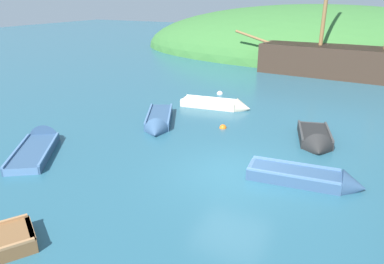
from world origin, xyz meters
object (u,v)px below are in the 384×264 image
rowboat_outer_right (158,122)px  buoy_orange (223,128)px  rowboat_outer_left (39,146)px  rowboat_center (311,180)px  rowboat_portside (219,106)px  rowboat_far (315,141)px  buoy_white (220,94)px  sailing_ship (354,66)px

rowboat_outer_right → buoy_orange: (2.79, 1.00, -0.11)m
rowboat_outer_left → rowboat_center: bearing=-113.8°
rowboat_center → rowboat_portside: bearing=126.8°
rowboat_far → buoy_orange: 3.97m
buoy_orange → buoy_white: (-2.52, 5.33, 0.00)m
rowboat_outer_left → rowboat_portside: 9.08m
buoy_orange → rowboat_portside: bearing=117.3°
rowboat_center → buoy_white: 11.11m
sailing_ship → rowboat_portside: sailing_ship is taller
rowboat_outer_left → buoy_white: rowboat_outer_left is taller
rowboat_outer_left → buoy_orange: 7.65m
rowboat_outer_right → buoy_white: 6.33m
buoy_white → rowboat_far: bearing=-39.0°
rowboat_outer_right → rowboat_portside: (1.38, 3.73, 0.01)m
rowboat_outer_right → buoy_white: rowboat_outer_right is taller
rowboat_outer_left → buoy_white: bearing=-50.8°
sailing_ship → rowboat_portside: bearing=67.2°
rowboat_far → sailing_ship: bearing=163.7°
rowboat_outer_right → sailing_ship: bearing=127.4°
rowboat_center → sailing_ship: bearing=84.2°
rowboat_portside → buoy_orange: (1.41, -2.73, -0.12)m
sailing_ship → rowboat_outer_left: size_ratio=4.11×
buoy_white → rowboat_portside: bearing=-66.8°
rowboat_outer_left → rowboat_portside: rowboat_outer_left is taller
rowboat_outer_left → rowboat_outer_right: 5.14m
rowboat_portside → buoy_orange: size_ratio=11.64×
sailing_ship → rowboat_far: (-0.03, -13.93, -0.73)m
rowboat_center → rowboat_far: 3.42m
rowboat_outer_left → rowboat_far: (9.35, 5.50, 0.04)m
rowboat_center → buoy_white: rowboat_center is taller
rowboat_center → buoy_orange: bearing=136.0°
sailing_ship → buoy_white: sailing_ship is taller
rowboat_portside → rowboat_far: size_ratio=1.20×
sailing_ship → rowboat_far: sailing_ship is taller
rowboat_portside → rowboat_outer_left: bearing=-124.1°
rowboat_outer_left → buoy_white: size_ratio=10.25×
rowboat_far → rowboat_outer_right: bearing=-97.2°
sailing_ship → rowboat_portside: (-5.41, -11.26, -0.72)m
sailing_ship → rowboat_center: sailing_ship is taller
rowboat_center → rowboat_far: bearing=90.8°
sailing_ship → rowboat_center: size_ratio=4.29×
sailing_ship → rowboat_far: 13.95m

